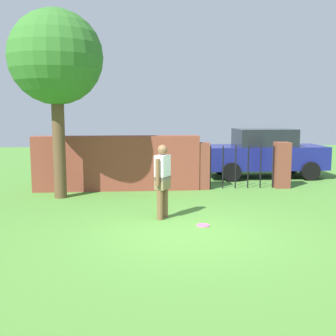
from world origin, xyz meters
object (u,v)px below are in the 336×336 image
at_px(person, 162,178).
at_px(car, 264,153).
at_px(frisbee_pink, 203,225).
at_px(tree, 56,59).

xyz_separation_m(person, car, (3.97, 5.48, -0.04)).
xyz_separation_m(car, frisbee_pink, (-3.18, -6.13, -0.85)).
relative_size(tree, car, 1.18).
height_order(car, frisbee_pink, car).
bearing_deg(car, person, -126.37).
bearing_deg(car, frisbee_pink, -117.86).
relative_size(tree, frisbee_pink, 18.35).
xyz_separation_m(tree, person, (2.61, -2.44, -2.78)).
height_order(person, frisbee_pink, person).
bearing_deg(person, frisbee_pink, -97.91).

